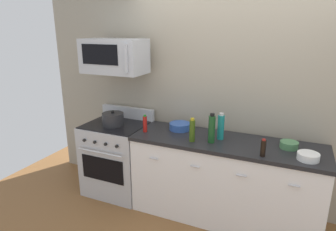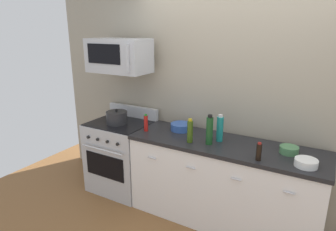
{
  "view_description": "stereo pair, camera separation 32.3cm",
  "coord_description": "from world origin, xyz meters",
  "px_view_note": "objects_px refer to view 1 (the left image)",
  "views": [
    {
      "loc": [
        0.61,
        -2.88,
        2.07
      ],
      "look_at": [
        -0.65,
        -0.05,
        1.14
      ],
      "focal_mm": 31.24,
      "sensor_mm": 36.0,
      "label": 1
    },
    {
      "loc": [
        0.89,
        -2.73,
        2.07
      ],
      "look_at": [
        -0.65,
        -0.05,
        1.14
      ],
      "focal_mm": 31.24,
      "sensor_mm": 36.0,
      "label": 2
    }
  ],
  "objects_px": {
    "bottle_sparkling_teal": "(221,127)",
    "bottle_olive_oil": "(192,130)",
    "range_oven": "(118,157)",
    "bottle_soy_sauce_dark": "(263,148)",
    "stockpot": "(113,119)",
    "bowl_blue_mixing": "(180,126)",
    "bottle_hot_sauce_red": "(145,124)",
    "bowl_green_glaze": "(289,145)",
    "microwave": "(114,56)",
    "bowl_white_ceramic": "(308,156)",
    "bottle_wine_green": "(212,129)"
  },
  "relations": [
    {
      "from": "range_oven",
      "to": "stockpot",
      "type": "xyz_separation_m",
      "value": [
        0.0,
        -0.05,
        0.53
      ]
    },
    {
      "from": "bottle_soy_sauce_dark",
      "to": "bowl_green_glaze",
      "type": "height_order",
      "value": "bottle_soy_sauce_dark"
    },
    {
      "from": "bowl_green_glaze",
      "to": "bowl_blue_mixing",
      "type": "distance_m",
      "value": 1.2
    },
    {
      "from": "microwave",
      "to": "bottle_olive_oil",
      "type": "xyz_separation_m",
      "value": [
        1.06,
        -0.2,
        -0.71
      ]
    },
    {
      "from": "stockpot",
      "to": "bottle_soy_sauce_dark",
      "type": "bearing_deg",
      "value": -5.92
    },
    {
      "from": "bottle_hot_sauce_red",
      "to": "bowl_green_glaze",
      "type": "relative_size",
      "value": 1.15
    },
    {
      "from": "range_oven",
      "to": "bottle_soy_sauce_dark",
      "type": "bearing_deg",
      "value": -7.61
    },
    {
      "from": "bottle_soy_sauce_dark",
      "to": "bowl_white_ceramic",
      "type": "bearing_deg",
      "value": 11.95
    },
    {
      "from": "bottle_olive_oil",
      "to": "bowl_green_glaze",
      "type": "relative_size",
      "value": 1.46
    },
    {
      "from": "bowl_green_glaze",
      "to": "bottle_sparkling_teal",
      "type": "bearing_deg",
      "value": -177.48
    },
    {
      "from": "bottle_wine_green",
      "to": "bowl_blue_mixing",
      "type": "xyz_separation_m",
      "value": [
        -0.45,
        0.24,
        -0.11
      ]
    },
    {
      "from": "bottle_soy_sauce_dark",
      "to": "bowl_blue_mixing",
      "type": "distance_m",
      "value": 1.05
    },
    {
      "from": "bottle_sparkling_teal",
      "to": "stockpot",
      "type": "xyz_separation_m",
      "value": [
        -1.31,
        -0.09,
        -0.06
      ]
    },
    {
      "from": "bottle_hot_sauce_red",
      "to": "bottle_soy_sauce_dark",
      "type": "height_order",
      "value": "bottle_hot_sauce_red"
    },
    {
      "from": "bottle_wine_green",
      "to": "bowl_white_ceramic",
      "type": "distance_m",
      "value": 0.93
    },
    {
      "from": "stockpot",
      "to": "bowl_blue_mixing",
      "type": "bearing_deg",
      "value": 13.18
    },
    {
      "from": "bottle_olive_oil",
      "to": "stockpot",
      "type": "relative_size",
      "value": 0.98
    },
    {
      "from": "bottle_olive_oil",
      "to": "bottle_sparkling_teal",
      "type": "bearing_deg",
      "value": 35.96
    },
    {
      "from": "range_oven",
      "to": "bottle_hot_sauce_red",
      "type": "relative_size",
      "value": 5.28
    },
    {
      "from": "bowl_green_glaze",
      "to": "microwave",
      "type": "bearing_deg",
      "value": -179.47
    },
    {
      "from": "bowl_blue_mixing",
      "to": "bowl_white_ceramic",
      "type": "xyz_separation_m",
      "value": [
        1.37,
        -0.29,
        -0.01
      ]
    },
    {
      "from": "bowl_green_glaze",
      "to": "stockpot",
      "type": "bearing_deg",
      "value": -176.67
    },
    {
      "from": "bottle_soy_sauce_dark",
      "to": "stockpot",
      "type": "bearing_deg",
      "value": 174.08
    },
    {
      "from": "bottle_soy_sauce_dark",
      "to": "range_oven",
      "type": "bearing_deg",
      "value": 172.39
    },
    {
      "from": "bottle_soy_sauce_dark",
      "to": "bottle_hot_sauce_red",
      "type": "bearing_deg",
      "value": 173.81
    },
    {
      "from": "range_oven",
      "to": "bottle_sparkling_teal",
      "type": "distance_m",
      "value": 1.44
    },
    {
      "from": "bottle_wine_green",
      "to": "bowl_green_glaze",
      "type": "xyz_separation_m",
      "value": [
        0.75,
        0.16,
        -0.11
      ]
    },
    {
      "from": "bottle_hot_sauce_red",
      "to": "bowl_blue_mixing",
      "type": "height_order",
      "value": "bottle_hot_sauce_red"
    },
    {
      "from": "bottle_soy_sauce_dark",
      "to": "bowl_blue_mixing",
      "type": "relative_size",
      "value": 0.7
    },
    {
      "from": "bottle_sparkling_teal",
      "to": "bottle_olive_oil",
      "type": "height_order",
      "value": "bottle_sparkling_teal"
    },
    {
      "from": "range_oven",
      "to": "bottle_olive_oil",
      "type": "distance_m",
      "value": 1.21
    },
    {
      "from": "microwave",
      "to": "bowl_green_glaze",
      "type": "relative_size",
      "value": 4.24
    },
    {
      "from": "bottle_olive_oil",
      "to": "bottle_wine_green",
      "type": "bearing_deg",
      "value": 14.97
    },
    {
      "from": "bottle_hot_sauce_red",
      "to": "stockpot",
      "type": "relative_size",
      "value": 0.78
    },
    {
      "from": "bottle_hot_sauce_red",
      "to": "bottle_sparkling_teal",
      "type": "height_order",
      "value": "bottle_sparkling_teal"
    },
    {
      "from": "bowl_green_glaze",
      "to": "bowl_blue_mixing",
      "type": "xyz_separation_m",
      "value": [
        -1.2,
        0.07,
        0.01
      ]
    },
    {
      "from": "microwave",
      "to": "bottle_sparkling_teal",
      "type": "distance_m",
      "value": 1.48
    },
    {
      "from": "bottle_hot_sauce_red",
      "to": "bottle_sparkling_teal",
      "type": "distance_m",
      "value": 0.86
    },
    {
      "from": "bottle_soy_sauce_dark",
      "to": "bowl_blue_mixing",
      "type": "bearing_deg",
      "value": 159.16
    },
    {
      "from": "bottle_olive_oil",
      "to": "bottle_soy_sauce_dark",
      "type": "distance_m",
      "value": 0.73
    },
    {
      "from": "bowl_green_glaze",
      "to": "bowl_blue_mixing",
      "type": "relative_size",
      "value": 0.72
    },
    {
      "from": "bottle_sparkling_teal",
      "to": "bowl_green_glaze",
      "type": "distance_m",
      "value": 0.7
    },
    {
      "from": "bottle_olive_oil",
      "to": "bowl_green_glaze",
      "type": "distance_m",
      "value": 0.97
    },
    {
      "from": "bottle_hot_sauce_red",
      "to": "bottle_soy_sauce_dark",
      "type": "relative_size",
      "value": 1.18
    },
    {
      "from": "bowl_white_ceramic",
      "to": "range_oven",
      "type": "bearing_deg",
      "value": 175.88
    },
    {
      "from": "microwave",
      "to": "range_oven",
      "type": "bearing_deg",
      "value": -90.29
    },
    {
      "from": "range_oven",
      "to": "bowl_blue_mixing",
      "type": "xyz_separation_m",
      "value": [
        0.8,
        0.13,
        0.49
      ]
    },
    {
      "from": "range_oven",
      "to": "microwave",
      "type": "relative_size",
      "value": 1.44
    },
    {
      "from": "bottle_sparkling_teal",
      "to": "bottle_olive_oil",
      "type": "relative_size",
      "value": 1.14
    },
    {
      "from": "bottle_hot_sauce_red",
      "to": "bottle_soy_sauce_dark",
      "type": "xyz_separation_m",
      "value": [
        1.32,
        -0.14,
        -0.01
      ]
    }
  ]
}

